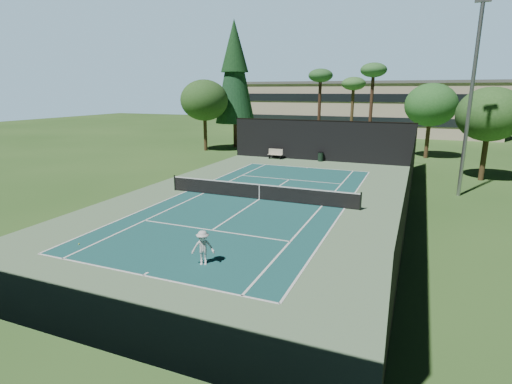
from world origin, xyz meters
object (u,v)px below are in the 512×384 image
tennis_ball_c (281,187)px  park_bench (275,154)px  tennis_net (259,191)px  trash_bin (321,157)px  tennis_ball_b (231,194)px  player (203,248)px  tennis_ball_a (79,244)px  tennis_ball_d (236,178)px

tennis_ball_c → park_bench: park_bench is taller
tennis_net → park_bench: 16.01m
tennis_net → trash_bin: (0.30, 15.68, -0.08)m
tennis_ball_b → trash_bin: bearing=80.4°
player → tennis_ball_a: (-6.32, -0.29, -0.69)m
tennis_net → park_bench: size_ratio=8.60×
tennis_ball_b → tennis_ball_d: tennis_ball_d is taller
tennis_ball_b → tennis_net: bearing=-13.2°
tennis_ball_d → park_bench: (-0.30, 10.23, 0.51)m
tennis_net → tennis_ball_c: tennis_net is taller
tennis_net → player: player is taller
tennis_net → tennis_ball_b: tennis_net is taller
park_bench → player: bearing=-76.8°
tennis_net → tennis_ball_a: bearing=-114.4°
player → tennis_ball_c: (-1.37, 13.82, -0.69)m
tennis_ball_a → tennis_ball_b: size_ratio=1.15×
tennis_ball_d → park_bench: 10.25m
tennis_ball_b → tennis_ball_c: 4.05m
player → tennis_ball_b: size_ratio=23.73×
tennis_ball_c → park_bench: 12.58m
player → tennis_ball_d: bearing=85.7°
tennis_ball_a → trash_bin: 26.56m
player → tennis_ball_c: 13.91m
tennis_ball_c → tennis_net: bearing=-93.7°
player → tennis_ball_d: player is taller
player → park_bench: (-5.99, 25.51, -0.18)m
tennis_ball_d → park_bench: park_bench is taller
tennis_ball_a → tennis_ball_d: size_ratio=0.95×
tennis_net → trash_bin: size_ratio=13.65×
park_bench → trash_bin: bearing=3.4°
tennis_ball_c → trash_bin: size_ratio=0.07×
tennis_ball_a → park_bench: 25.81m
tennis_ball_b → trash_bin: 15.37m
player → tennis_ball_a: size_ratio=20.63×
tennis_ball_a → tennis_ball_b: 11.20m
tennis_ball_d → tennis_ball_b: bearing=-68.7°
player → tennis_ball_a: bearing=158.0°
tennis_net → tennis_ball_b: bearing=166.8°
player → tennis_ball_a: player is taller
tennis_ball_a → tennis_ball_d: (0.63, 15.57, 0.00)m
tennis_ball_b → tennis_ball_d: bearing=111.3°
tennis_ball_d → park_bench: bearing=91.7°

